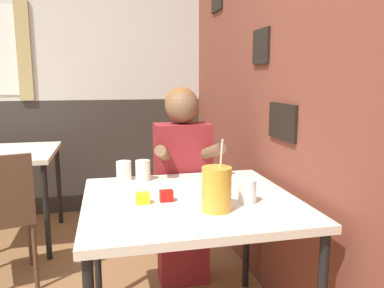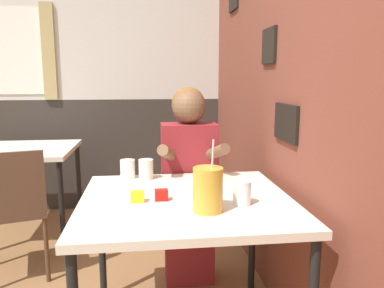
{
  "view_description": "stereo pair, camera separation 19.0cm",
  "coord_description": "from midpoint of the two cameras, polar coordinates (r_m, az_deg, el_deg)",
  "views": [
    {
      "loc": [
        0.46,
        -1.25,
        1.3
      ],
      "look_at": [
        0.87,
        0.57,
        0.97
      ],
      "focal_mm": 35.0,
      "sensor_mm": 36.0,
      "label": 1
    },
    {
      "loc": [
        0.64,
        -1.29,
        1.3
      ],
      "look_at": [
        0.87,
        0.57,
        0.97
      ],
      "focal_mm": 35.0,
      "sensor_mm": 36.0,
      "label": 2
    }
  ],
  "objects": [
    {
      "name": "main_table",
      "position": [
        1.79,
        -3.35,
        -10.2
      ],
      "size": [
        0.98,
        0.91,
        0.75
      ],
      "color": "beige",
      "rests_on": "ground_plane"
    },
    {
      "name": "condiment_ketchup",
      "position": [
        1.73,
        -7.12,
        -7.89
      ],
      "size": [
        0.06,
        0.04,
        0.05
      ],
      "color": "#B7140F",
      "rests_on": "main_table"
    },
    {
      "name": "brick_wall_right",
      "position": [
        2.64,
        6.1,
        10.97
      ],
      "size": [
        0.08,
        4.46,
        2.7
      ],
      "color": "brown",
      "rests_on": "ground_plane"
    },
    {
      "name": "glass_far_side",
      "position": [
        2.08,
        -10.1,
        -4.01
      ],
      "size": [
        0.08,
        0.08,
        0.11
      ],
      "color": "silver",
      "rests_on": "main_table"
    },
    {
      "name": "cocktail_pitcher",
      "position": [
        1.58,
        0.31,
        -6.92
      ],
      "size": [
        0.13,
        0.13,
        0.31
      ],
      "color": "gold",
      "rests_on": "main_table"
    },
    {
      "name": "glass_center",
      "position": [
        2.11,
        -12.92,
        -4.02
      ],
      "size": [
        0.08,
        0.08,
        0.11
      ],
      "color": "silver",
      "rests_on": "main_table"
    },
    {
      "name": "background_table",
      "position": [
        3.28,
        -27.87,
        -2.47
      ],
      "size": [
        0.72,
        0.8,
        0.75
      ],
      "color": "beige",
      "rests_on": "ground_plane"
    },
    {
      "name": "condiment_mustard",
      "position": [
        1.71,
        -10.72,
        -8.16
      ],
      "size": [
        0.06,
        0.04,
        0.05
      ],
      "color": "yellow",
      "rests_on": "main_table"
    },
    {
      "name": "glass_near_pitcher",
      "position": [
        1.7,
        5.24,
        -7.21
      ],
      "size": [
        0.08,
        0.08,
        0.11
      ],
      "color": "silver",
      "rests_on": "main_table"
    },
    {
      "name": "back_wall",
      "position": [
        3.8,
        -21.7,
        10.09
      ],
      "size": [
        5.74,
        0.09,
        2.7
      ],
      "color": "silver",
      "rests_on": "ground_plane"
    },
    {
      "name": "person_seated",
      "position": [
        2.35,
        -3.76,
        -5.88
      ],
      "size": [
        0.42,
        0.41,
        1.25
      ],
      "color": "maroon",
      "rests_on": "ground_plane"
    }
  ]
}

